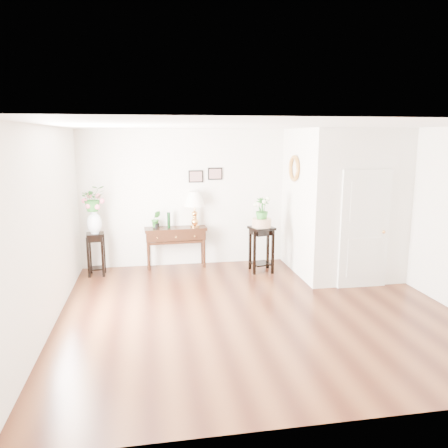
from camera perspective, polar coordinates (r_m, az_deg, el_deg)
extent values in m
cube|color=#5B3019|center=(6.90, 4.44, -11.23)|extent=(6.00, 5.50, 0.02)
cube|color=white|center=(6.38, 4.83, 12.69)|extent=(6.00, 5.50, 0.02)
cube|color=silver|center=(9.15, 0.38, 3.49)|extent=(6.00, 0.02, 2.80)
cube|color=silver|center=(3.97, 14.50, -7.23)|extent=(6.00, 0.02, 2.80)
cube|color=silver|center=(6.46, -22.14, -0.62)|extent=(0.02, 5.50, 2.80)
cube|color=silver|center=(7.79, 26.53, 0.94)|extent=(0.02, 5.50, 2.80)
cube|color=silver|center=(8.85, 15.04, 2.84)|extent=(1.80, 1.95, 2.80)
cube|color=silver|center=(8.03, 17.87, -0.69)|extent=(0.90, 0.05, 2.10)
cube|color=black|center=(8.99, -3.70, 6.22)|extent=(0.30, 0.02, 0.25)
cube|color=black|center=(9.04, -1.16, 6.58)|extent=(0.30, 0.02, 0.25)
torus|color=#BE843C|center=(8.55, 9.14, 7.19)|extent=(0.07, 0.51, 0.51)
cube|color=black|center=(9.04, -6.29, -3.03)|extent=(1.27, 0.47, 0.83)
cube|color=#D39046|center=(8.91, -3.86, 1.84)|extent=(0.47, 0.47, 0.74)
cylinder|color=black|center=(8.91, -7.23, 0.59)|extent=(0.09, 0.09, 0.32)
imported|color=#276E24|center=(8.90, -8.87, 0.54)|extent=(0.20, 0.16, 0.34)
cube|color=black|center=(8.80, -16.35, -3.82)|extent=(0.36, 0.36, 0.83)
imported|color=#276E24|center=(8.59, -16.73, 3.05)|extent=(0.55, 0.52, 0.49)
cube|color=black|center=(8.71, 4.89, -3.30)|extent=(0.52, 0.52, 0.91)
cylinder|color=tan|center=(8.59, 4.94, 0.14)|extent=(0.45, 0.45, 0.17)
imported|color=#276E24|center=(8.54, 4.97, 1.90)|extent=(0.31, 0.31, 0.45)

